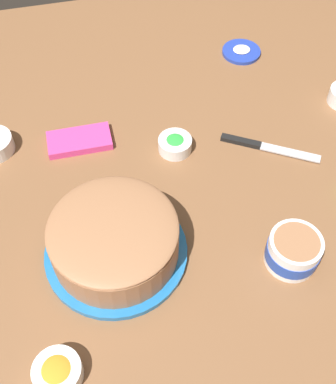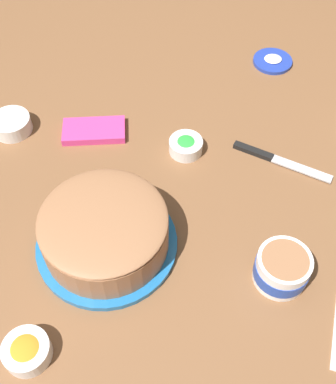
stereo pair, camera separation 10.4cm
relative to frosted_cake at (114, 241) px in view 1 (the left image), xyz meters
name	(u,v)px [view 1 (the left image)]	position (x,y,z in m)	size (l,w,h in m)	color
ground_plane	(193,177)	(-0.20, -0.16, -0.05)	(1.54, 1.54, 0.00)	brown
frosted_cake	(114,241)	(0.00, 0.00, 0.00)	(0.29, 0.29, 0.11)	#1E6BB2
frosting_tub	(293,251)	(-0.33, 0.10, -0.01)	(0.11, 0.11, 0.07)	white
frosting_tub_lid	(241,52)	(-0.45, -0.55, -0.05)	(0.11, 0.11, 0.02)	#233DAD
spreading_knife	(261,146)	(-0.38, -0.20, -0.05)	(0.21, 0.14, 0.01)	silver
sprinkle_bowl_green	(175,144)	(-0.18, -0.25, -0.03)	(0.08, 0.08, 0.04)	white
sprinkle_bowl_orange	(58,372)	(0.14, 0.21, -0.03)	(0.08, 0.08, 0.04)	white
candy_box_lower	(79,141)	(0.03, -0.32, -0.04)	(0.15, 0.08, 0.02)	#E53D8E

